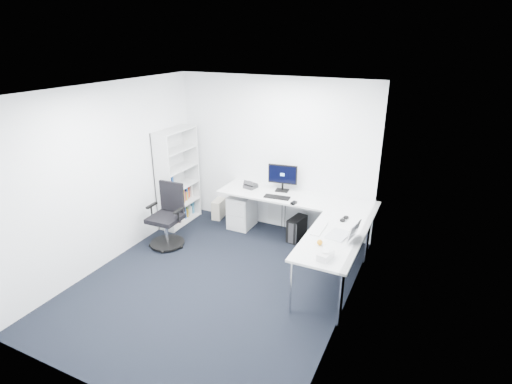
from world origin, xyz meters
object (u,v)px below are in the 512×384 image
at_px(l_desk, 287,226).
at_px(bookshelf, 178,177).
at_px(monitor, 282,178).
at_px(laptop, 339,227).
at_px(task_chair, 165,217).

xyz_separation_m(l_desk, bookshelf, (-2.17, 0.05, 0.50)).
bearing_deg(monitor, l_desk, -66.99).
bearing_deg(laptop, bookshelf, 176.00).
bearing_deg(task_chair, bookshelf, 109.45).
distance_m(bookshelf, task_chair, 0.99).
xyz_separation_m(l_desk, monitor, (-0.31, 0.51, 0.63)).
distance_m(l_desk, laptop, 1.33).
xyz_separation_m(task_chair, laptop, (2.84, 0.09, 0.38)).
relative_size(bookshelf, laptop, 4.98).
relative_size(bookshelf, monitor, 3.52).
bearing_deg(bookshelf, laptop, -13.50).
bearing_deg(l_desk, task_chair, -156.36).
bearing_deg(bookshelf, task_chair, -68.63).
height_order(bookshelf, laptop, bookshelf).
height_order(task_chair, monitor, monitor).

